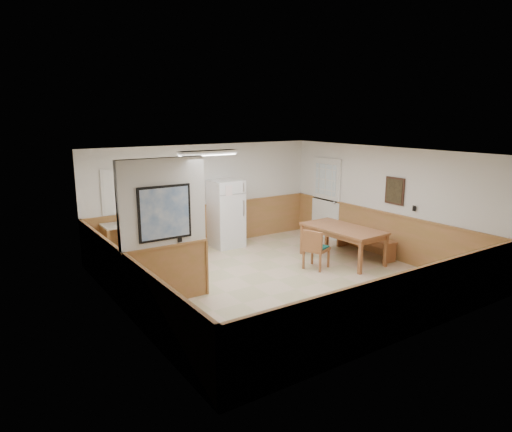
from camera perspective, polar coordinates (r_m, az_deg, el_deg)
ground at (r=9.10m, az=2.69°, el=-7.97°), size 6.00×6.00×0.00m
ceiling at (r=8.55m, az=2.86°, el=7.93°), size 6.00×6.00×0.02m
back_wall at (r=11.24m, az=-6.36°, el=2.53°), size 6.00×0.02×2.50m
right_wall at (r=10.77m, az=15.73°, el=1.70°), size 0.02×6.00×2.50m
left_wall at (r=7.41m, az=-16.26°, el=-3.10°), size 0.02×6.00×2.50m
wainscot_back at (r=11.38m, az=-6.23°, el=-1.20°), size 6.00×0.04×1.00m
wainscot_right at (r=10.91m, az=15.43°, el=-2.18°), size 0.04×6.00×1.00m
wainscot_left at (r=7.64m, az=-15.77°, el=-8.51°), size 0.04×6.00×1.00m
partition_wall at (r=7.83m, az=-11.47°, el=-2.14°), size 1.50×0.20×2.50m
kitchen_counter at (r=10.63m, az=-11.25°, el=-2.56°), size 2.20×0.61×1.00m
exterior_door at (r=12.07m, az=8.73°, el=2.19°), size 0.07×1.02×2.15m
kitchen_window at (r=10.39m, az=-16.68°, el=2.95°), size 0.80×0.04×1.00m
wall_painting at (r=10.50m, az=16.94°, el=3.02°), size 0.04×0.50×0.60m
fluorescent_fixture at (r=9.23m, az=-6.06°, el=7.87°), size 1.20×0.30×0.09m
refrigerator at (r=11.18m, az=-3.78°, el=0.31°), size 0.74×0.72×1.65m
dining_table at (r=10.29m, az=10.79°, el=-1.91°), size 1.02×1.91×0.75m
dining_bench at (r=10.95m, az=13.48°, el=-2.87°), size 0.46×1.66×0.45m
dining_chair at (r=9.62m, az=7.32°, el=-3.81°), size 0.73×0.62×0.85m
fire_extinguisher at (r=10.76m, az=-8.08°, el=1.19°), size 0.14×0.14×0.44m
soap_bottle at (r=10.22m, az=-16.31°, el=-0.18°), size 0.10×0.10×0.25m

